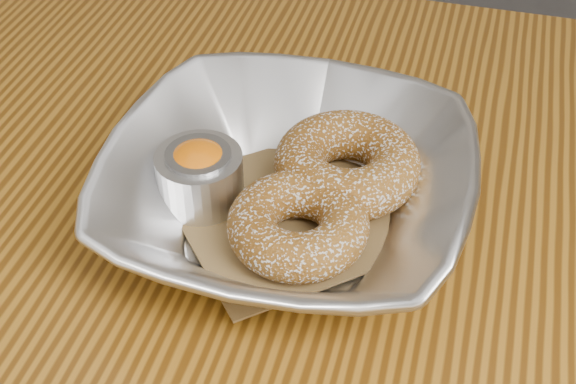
% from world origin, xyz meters
% --- Properties ---
extents(table, '(1.20, 0.80, 0.75)m').
position_xyz_m(table, '(0.00, 0.00, 0.65)').
color(table, brown).
rests_on(table, ground_plane).
extents(serving_bowl, '(0.25, 0.25, 0.06)m').
position_xyz_m(serving_bowl, '(0.02, 0.05, 0.78)').
color(serving_bowl, silver).
rests_on(serving_bowl, table).
extents(parchment, '(0.20, 0.20, 0.00)m').
position_xyz_m(parchment, '(0.02, 0.05, 0.76)').
color(parchment, brown).
rests_on(parchment, table).
extents(donut_back, '(0.14, 0.14, 0.04)m').
position_xyz_m(donut_back, '(0.05, 0.09, 0.78)').
color(donut_back, brown).
rests_on(donut_back, parchment).
extents(donut_front, '(0.13, 0.13, 0.03)m').
position_xyz_m(donut_front, '(0.03, 0.02, 0.78)').
color(donut_front, brown).
rests_on(donut_front, parchment).
extents(ramekin, '(0.06, 0.06, 0.05)m').
position_xyz_m(ramekin, '(-0.04, 0.05, 0.78)').
color(ramekin, silver).
rests_on(ramekin, table).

